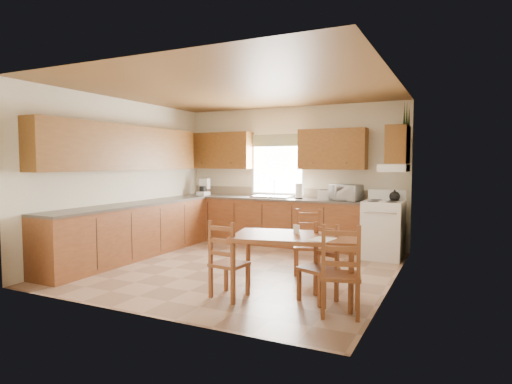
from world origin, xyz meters
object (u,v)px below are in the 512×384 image
at_px(chair_near_right, 341,269).
at_px(chair_far_right, 318,263).
at_px(dining_table, 295,267).
at_px(chair_near_left, 229,259).
at_px(stove, 383,230).
at_px(chair_far_left, 308,242).
at_px(microwave, 346,193).

distance_m(chair_near_right, chair_far_right, 0.48).
xyz_separation_m(dining_table, chair_far_right, (0.27, 0.05, 0.06)).
bearing_deg(chair_near_left, stove, -107.66).
bearing_deg(chair_near_right, chair_far_left, -73.11).
relative_size(stove, chair_near_right, 0.97).
bearing_deg(chair_near_left, chair_far_left, -103.46).
bearing_deg(chair_far_left, stove, 46.05).
relative_size(chair_near_left, chair_far_right, 1.03).
distance_m(microwave, chair_near_left, 3.33).
distance_m(chair_near_left, chair_near_right, 1.37).
distance_m(microwave, chair_far_left, 1.92).
relative_size(stove, dining_table, 0.66).
bearing_deg(chair_far_right, dining_table, -147.87).
relative_size(chair_near_right, chair_far_left, 1.06).
bearing_deg(dining_table, chair_near_right, -36.89).
xyz_separation_m(microwave, chair_far_right, (0.41, -2.92, -0.62)).
relative_size(microwave, dining_table, 0.34).
bearing_deg(chair_far_right, chair_far_left, 136.85).
relative_size(stove, chair_far_right, 1.06).
height_order(microwave, chair_near_left, microwave).
height_order(chair_near_right, chair_far_left, chair_near_right).
bearing_deg(chair_near_right, microwave, -90.77).
bearing_deg(chair_near_left, chair_near_right, -174.90).
height_order(chair_far_left, chair_far_right, chair_far_left).
relative_size(stove, chair_far_left, 1.03).
distance_m(microwave, dining_table, 3.05).
height_order(stove, chair_near_left, stove).
distance_m(chair_near_left, chair_far_right, 1.05).
distance_m(chair_near_right, chair_far_left, 1.67).
bearing_deg(stove, chair_near_right, -88.01).
relative_size(stove, chair_near_left, 1.03).
relative_size(chair_near_left, chair_near_right, 0.94).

